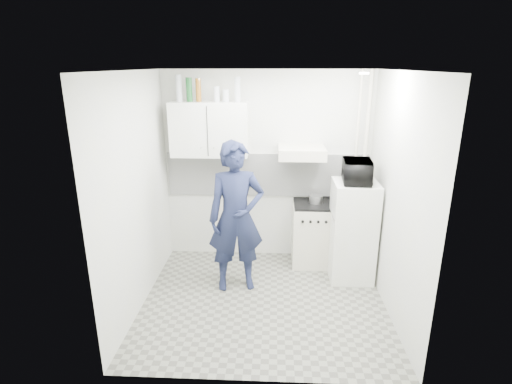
{
  "coord_description": "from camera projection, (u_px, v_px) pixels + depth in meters",
  "views": [
    {
      "loc": [
        0.1,
        -4.08,
        2.66
      ],
      "look_at": [
        -0.11,
        0.3,
        1.25
      ],
      "focal_mm": 28.0,
      "sensor_mm": 36.0,
      "label": 1
    }
  ],
  "objects": [
    {
      "name": "floor",
      "position": [
        264.0,
        301.0,
        4.7
      ],
      "size": [
        2.8,
        2.8,
        0.0
      ],
      "primitive_type": "plane",
      "color": "slate",
      "rests_on": "ground"
    },
    {
      "name": "ceiling",
      "position": [
        265.0,
        70.0,
        3.9
      ],
      "size": [
        2.8,
        2.8,
        0.0
      ],
      "primitive_type": "plane",
      "color": "white",
      "rests_on": "wall_back"
    },
    {
      "name": "wall_back",
      "position": [
        267.0,
        168.0,
        5.49
      ],
      "size": [
        2.8,
        0.0,
        2.8
      ],
      "primitive_type": "plane",
      "rotation": [
        1.57,
        0.0,
        0.0
      ],
      "color": "silver",
      "rests_on": "floor"
    },
    {
      "name": "wall_left",
      "position": [
        137.0,
        194.0,
        4.36
      ],
      "size": [
        0.0,
        2.6,
        2.6
      ],
      "primitive_type": "plane",
      "rotation": [
        1.57,
        0.0,
        1.57
      ],
      "color": "silver",
      "rests_on": "floor"
    },
    {
      "name": "wall_right",
      "position": [
        396.0,
        198.0,
        4.24
      ],
      "size": [
        0.0,
        2.6,
        2.6
      ],
      "primitive_type": "plane",
      "rotation": [
        1.57,
        0.0,
        -1.57
      ],
      "color": "silver",
      "rests_on": "floor"
    },
    {
      "name": "person",
      "position": [
        236.0,
        217.0,
        4.74
      ],
      "size": [
        0.74,
        0.57,
        1.84
      ],
      "primitive_type": "imported",
      "rotation": [
        0.0,
        0.0,
        0.2
      ],
      "color": "#161C38",
      "rests_on": "floor"
    },
    {
      "name": "stove",
      "position": [
        312.0,
        234.0,
        5.49
      ],
      "size": [
        0.53,
        0.53,
        0.85
      ],
      "primitive_type": "cube",
      "color": "beige",
      "rests_on": "floor"
    },
    {
      "name": "fridge",
      "position": [
        352.0,
        231.0,
        5.04
      ],
      "size": [
        0.54,
        0.54,
        1.29
      ],
      "primitive_type": "cube",
      "rotation": [
        0.0,
        0.0,
        0.0
      ],
      "color": "white",
      "rests_on": "floor"
    },
    {
      "name": "stove_top",
      "position": [
        313.0,
        204.0,
        5.36
      ],
      "size": [
        0.51,
        0.51,
        0.03
      ],
      "primitive_type": "cube",
      "color": "black",
      "rests_on": "stove"
    },
    {
      "name": "saucepan",
      "position": [
        316.0,
        199.0,
        5.36
      ],
      "size": [
        0.19,
        0.19,
        0.1
      ],
      "primitive_type": "cylinder",
      "color": "silver",
      "rests_on": "stove_top"
    },
    {
      "name": "microwave",
      "position": [
        357.0,
        171.0,
        4.8
      ],
      "size": [
        0.51,
        0.37,
        0.27
      ],
      "primitive_type": "imported",
      "rotation": [
        0.0,
        0.0,
        1.49
      ],
      "color": "black",
      "rests_on": "fridge"
    },
    {
      "name": "bottle_a",
      "position": [
        179.0,
        88.0,
        5.05
      ],
      "size": [
        0.08,
        0.08,
        0.33
      ],
      "primitive_type": "cylinder",
      "color": "#B2B7BC",
      "rests_on": "upper_cabinet"
    },
    {
      "name": "bottle_b",
      "position": [
        189.0,
        90.0,
        5.05
      ],
      "size": [
        0.08,
        0.08,
        0.3
      ],
      "primitive_type": "cylinder",
      "color": "#144C1E",
      "rests_on": "upper_cabinet"
    },
    {
      "name": "bottle_c",
      "position": [
        198.0,
        90.0,
        5.04
      ],
      "size": [
        0.07,
        0.07,
        0.29
      ],
      "primitive_type": "cylinder",
      "color": "brown",
      "rests_on": "upper_cabinet"
    },
    {
      "name": "canister_a",
      "position": [
        217.0,
        94.0,
        5.05
      ],
      "size": [
        0.08,
        0.08,
        0.19
      ],
      "primitive_type": "cylinder",
      "color": "#B2B7BC",
      "rests_on": "upper_cabinet"
    },
    {
      "name": "canister_b",
      "position": [
        226.0,
        96.0,
        5.05
      ],
      "size": [
        0.08,
        0.08,
        0.15
      ],
      "primitive_type": "cylinder",
      "color": "#B2B7BC",
      "rests_on": "upper_cabinet"
    },
    {
      "name": "bottle_e",
      "position": [
        238.0,
        90.0,
        5.02
      ],
      "size": [
        0.08,
        0.08,
        0.31
      ],
      "primitive_type": "cylinder",
      "color": "#B2B7BC",
      "rests_on": "upper_cabinet"
    },
    {
      "name": "upper_cabinet",
      "position": [
        210.0,
        129.0,
        5.19
      ],
      "size": [
        1.0,
        0.35,
        0.7
      ],
      "primitive_type": "cube",
      "color": "white",
      "rests_on": "wall_back"
    },
    {
      "name": "range_hood",
      "position": [
        302.0,
        152.0,
        5.15
      ],
      "size": [
        0.6,
        0.5,
        0.14
      ],
      "primitive_type": "cube",
      "color": "beige",
      "rests_on": "wall_back"
    },
    {
      "name": "backsplash",
      "position": [
        267.0,
        175.0,
        5.5
      ],
      "size": [
        2.74,
        0.03,
        0.6
      ],
      "primitive_type": "cube",
      "color": "white",
      "rests_on": "wall_back"
    },
    {
      "name": "pipe_a",
      "position": [
        364.0,
        170.0,
        5.35
      ],
      "size": [
        0.05,
        0.05,
        2.6
      ],
      "primitive_type": "cylinder",
      "color": "beige",
      "rests_on": "floor"
    },
    {
      "name": "pipe_b",
      "position": [
        355.0,
        170.0,
        5.36
      ],
      "size": [
        0.04,
        0.04,
        2.6
      ],
      "primitive_type": "cylinder",
      "color": "beige",
      "rests_on": "floor"
    },
    {
      "name": "ceiling_spot_fixture",
      "position": [
        364.0,
        73.0,
        4.05
      ],
      "size": [
        0.1,
        0.1,
        0.02
      ],
      "primitive_type": "cylinder",
      "color": "white",
      "rests_on": "ceiling"
    }
  ]
}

